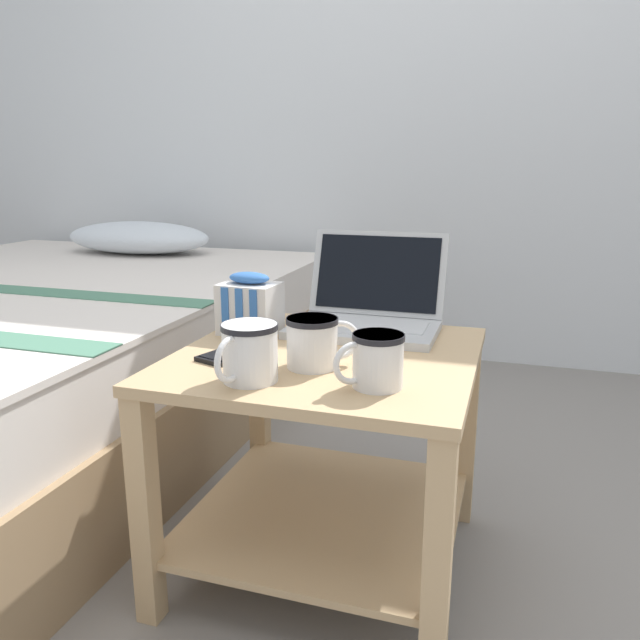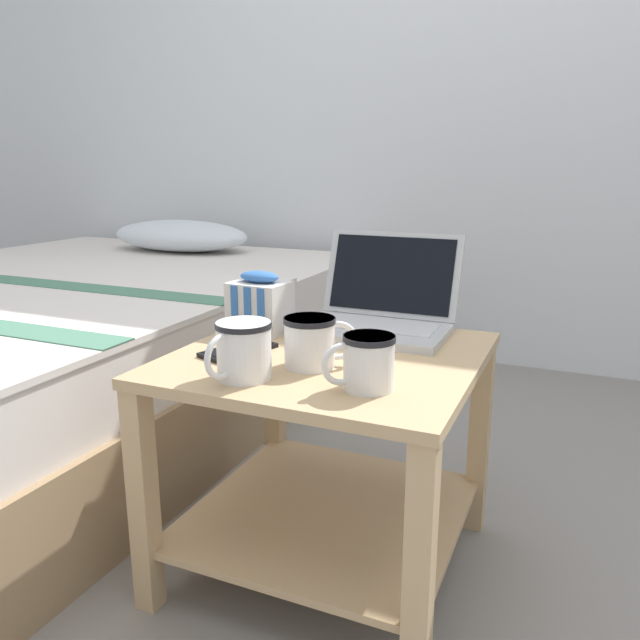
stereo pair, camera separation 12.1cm
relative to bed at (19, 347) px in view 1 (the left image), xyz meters
name	(u,v)px [view 1 (the left image)]	position (x,y,z in m)	size (l,w,h in m)	color
ground_plane	(326,561)	(1.27, -0.49, -0.24)	(8.00, 8.00, 0.00)	gray
back_wall	(443,66)	(1.27, 1.13, 1.01)	(8.00, 0.05, 2.50)	silver
bed	(19,347)	(0.00, 0.00, 0.00)	(1.69, 2.09, 0.61)	#997A56
bedside_table	(326,430)	(1.27, -0.49, 0.07)	(0.59, 0.60, 0.48)	tan
laptop	(368,310)	(1.30, -0.28, 0.29)	(0.33, 0.28, 0.21)	#B7BABC
mug_front_left	(376,358)	(1.40, -0.65, 0.29)	(0.11, 0.11, 0.09)	white
mug_front_right	(314,340)	(1.27, -0.58, 0.30)	(0.13, 0.10, 0.10)	white
mug_mid_center	(249,350)	(1.18, -0.69, 0.30)	(0.10, 0.14, 0.10)	white
snack_bag	(250,306)	(1.06, -0.40, 0.31)	(0.13, 0.11, 0.14)	silver
cell_phone	(235,352)	(1.09, -0.56, 0.25)	(0.12, 0.17, 0.01)	black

